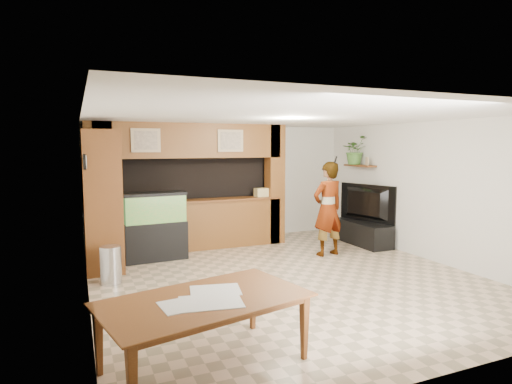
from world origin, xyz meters
name	(u,v)px	position (x,y,z in m)	size (l,w,h in m)	color
floor	(286,278)	(0.00, 0.00, 0.00)	(6.50, 6.50, 0.00)	tan
ceiling	(287,117)	(0.00, 0.00, 2.60)	(6.50, 6.50, 0.00)	white
wall_back	(222,183)	(0.00, 3.25, 1.30)	(6.00, 6.00, 0.00)	beige
wall_left	(86,210)	(-3.00, 0.00, 1.30)	(6.50, 6.50, 0.00)	beige
wall_right	(429,191)	(3.00, 0.00, 1.30)	(6.50, 6.50, 0.00)	beige
partition	(188,186)	(-0.95, 2.64, 1.31)	(4.20, 0.99, 2.60)	brown
wall_clock	(85,162)	(-2.97, 1.00, 1.90)	(0.05, 0.25, 0.25)	black
wall_shelf	(360,166)	(2.85, 1.95, 1.70)	(0.25, 0.90, 0.04)	brown
pantry_cabinet	(102,201)	(-2.70, 1.67, 1.21)	(0.60, 0.99, 2.41)	brown
trash_can	(111,265)	(-2.66, 0.80, 0.30)	(0.33, 0.33, 0.60)	#B2B2B7
aquarium	(155,227)	(-1.77, 1.95, 0.63)	(1.16, 0.43, 1.28)	black
tv_stand	(363,233)	(2.65, 1.52, 0.24)	(0.54, 1.47, 0.49)	black
television	(363,203)	(2.65, 1.52, 0.90)	(1.42, 0.19, 0.82)	black
photo_frame	(367,161)	(2.85, 1.69, 1.81)	(0.03, 0.14, 0.18)	tan
potted_plant	(355,150)	(2.82, 2.11, 2.05)	(0.59, 0.51, 0.65)	#3F6E2C
person	(328,209)	(1.41, 0.99, 0.92)	(0.67, 0.44, 1.84)	tan
microphone	(336,160)	(1.46, 0.83, 1.88)	(0.03, 0.03, 0.15)	black
dining_table	(207,334)	(-2.00, -2.26, 0.34)	(1.96, 1.09, 0.69)	brown
newspaper_a	(188,304)	(-2.19, -2.32, 0.69)	(0.50, 0.37, 0.01)	silver
newspaper_b	(211,302)	(-1.99, -2.35, 0.69)	(0.58, 0.42, 0.01)	silver
newspaper_c	(215,290)	(-1.85, -2.06, 0.69)	(0.50, 0.36, 0.01)	silver
counter_box	(261,192)	(0.63, 2.45, 1.13)	(0.28, 0.19, 0.19)	tan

